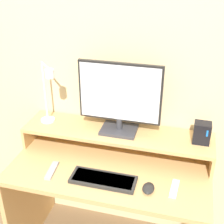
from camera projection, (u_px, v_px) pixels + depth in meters
wall_back at (124, 63)px, 1.89m from camera, size 6.00×0.05×2.50m
desk at (110, 193)px, 1.95m from camera, size 1.17×0.60×0.72m
monitor_shelf at (117, 134)px, 1.93m from camera, size 1.17×0.27×0.15m
monitor at (120, 97)px, 1.82m from camera, size 0.50×0.17×0.44m
desk_lamp at (48, 92)px, 1.88m from camera, size 0.17×0.18×0.41m
router_dock at (202, 133)px, 1.79m from camera, size 0.10×0.08×0.13m
keyboard at (103, 179)px, 1.73m from camera, size 0.37×0.14×0.02m
mouse at (148, 188)px, 1.66m from camera, size 0.06×0.09×0.03m
remote_control at (52, 170)px, 1.80m from camera, size 0.05×0.16×0.02m
remote_secondary at (174, 189)px, 1.67m from camera, size 0.05×0.14×0.02m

